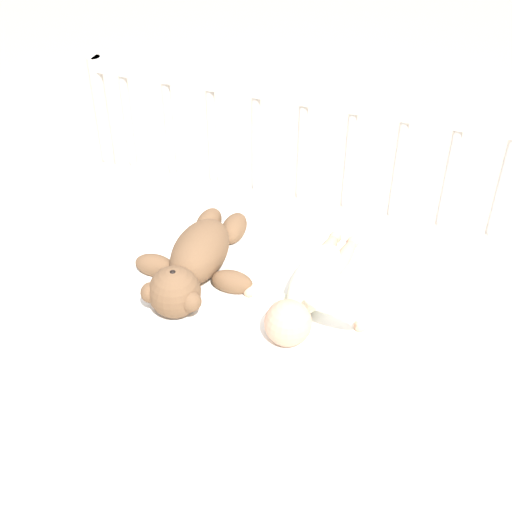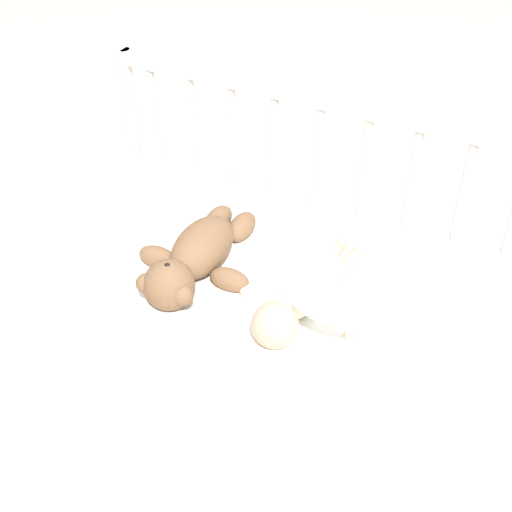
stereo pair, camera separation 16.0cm
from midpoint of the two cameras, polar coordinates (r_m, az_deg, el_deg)
The scene contains 6 objects.
ground_plane at distance 2.02m, azimuth -2.24°, elevation -12.84°, with size 12.00×12.00×0.00m, color #C6B293.
crib_mattress at distance 1.82m, azimuth -2.44°, elevation -7.78°, with size 1.18×0.63×0.52m.
crib_rail at distance 1.86m, azimuth 1.11°, elevation 6.45°, with size 1.18×0.04×0.83m.
blanket at distance 1.62m, azimuth -1.99°, elevation -2.13°, with size 0.80×0.55×0.01m.
teddy_bear at distance 1.61m, azimuth -7.76°, elevation -0.56°, with size 0.28×0.40×0.12m.
baby at distance 1.54m, azimuth 1.36°, elevation -2.73°, with size 0.31×0.42×0.11m.
Camera 1 is at (0.41, -1.18, 1.59)m, focal length 50.00 mm.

